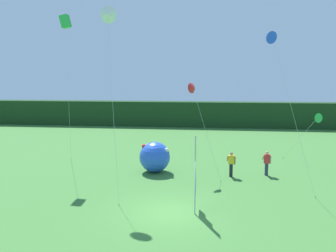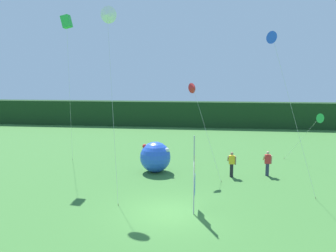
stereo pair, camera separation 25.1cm
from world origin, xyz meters
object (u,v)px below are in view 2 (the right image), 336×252
kite_blue_delta_4 (273,39)px  kite_green_box_1 (67,22)px  banner_flag (194,175)px  kite_red_delta_0 (193,88)px  person_mid_field (268,163)px  person_near_banner (232,164)px  kite_white_delta_3 (107,15)px  inflatable_balloon (155,157)px  kite_green_delta_2 (319,118)px

kite_blue_delta_4 → kite_green_box_1: bearing=164.9°
banner_flag → kite_red_delta_0: (-0.46, 6.59, 3.85)m
person_mid_field → kite_blue_delta_4: size_ratio=0.19×
person_near_banner → kite_white_delta_3: (-7.05, -2.90, 8.81)m
banner_flag → person_mid_field: 8.01m
banner_flag → inflatable_balloon: bearing=114.3°
person_near_banner → kite_white_delta_3: 11.65m
person_mid_field → inflatable_balloon: (-7.34, -0.07, 0.18)m
person_near_banner → kite_white_delta_3: bearing=-157.6°
person_mid_field → kite_red_delta_0: (-4.83, -0.06, 4.77)m
kite_red_delta_0 → kite_blue_delta_4: bearing=-36.5°
kite_white_delta_3 → kite_green_box_1: bearing=137.1°
person_near_banner → kite_blue_delta_4: size_ratio=0.19×
kite_green_delta_2 → kite_white_delta_3: kite_white_delta_3 is taller
kite_blue_delta_4 → person_near_banner: bearing=124.0°
person_mid_field → inflatable_balloon: 7.34m
banner_flag → kite_red_delta_0: kite_red_delta_0 is taller
person_near_banner → kite_green_box_1: bearing=176.0°
inflatable_balloon → kite_blue_delta_4: 10.48m
person_mid_field → kite_blue_delta_4: (-0.51, -3.26, 7.45)m
person_mid_field → kite_red_delta_0: bearing=-179.3°
person_near_banner → kite_blue_delta_4: kite_blue_delta_4 is taller
inflatable_balloon → kite_red_delta_0: 5.23m
kite_green_box_1 → kite_green_delta_2: size_ratio=2.71×
banner_flag → kite_blue_delta_4: 8.32m
person_mid_field → kite_green_box_1: bearing=179.2°
banner_flag → person_mid_field: size_ratio=2.29×
kite_green_delta_2 → inflatable_balloon: bearing=-166.2°
kite_green_box_1 → kite_white_delta_3: bearing=-42.9°
person_near_banner → kite_red_delta_0: size_ratio=0.27×
person_mid_field → kite_red_delta_0: kite_red_delta_0 is taller
inflatable_balloon → kite_blue_delta_4: kite_blue_delta_4 is taller
kite_green_delta_2 → kite_green_box_1: bearing=-171.8°
kite_green_box_1 → kite_blue_delta_4: (12.82, -3.45, -1.65)m
person_mid_field → kite_red_delta_0: size_ratio=0.27×
kite_white_delta_3 → kite_blue_delta_4: kite_white_delta_3 is taller
kite_red_delta_0 → kite_white_delta_3: kite_white_delta_3 is taller
inflatable_balloon → kite_red_delta_0: (2.51, 0.01, 4.59)m
kite_green_box_1 → kite_blue_delta_4: 13.37m
person_mid_field → kite_red_delta_0: 6.79m
person_mid_field → kite_green_delta_2: bearing=35.1°
banner_flag → kite_white_delta_3: 9.86m
kite_red_delta_0 → kite_blue_delta_4: size_ratio=0.69×
kite_green_delta_2 → kite_red_delta_0: bearing=-162.5°
person_near_banner → kite_red_delta_0: (-2.52, 0.53, 4.76)m
banner_flag → kite_green_delta_2: bearing=48.8°
banner_flag → kite_green_delta_2: (8.16, 9.31, 1.72)m
kite_red_delta_0 → kite_green_box_1: size_ratio=0.57×
kite_red_delta_0 → kite_green_delta_2: kite_red_delta_0 is taller
person_near_banner → inflatable_balloon: (-5.03, 0.52, 0.17)m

